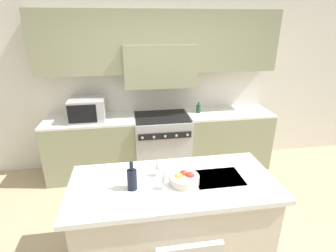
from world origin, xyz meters
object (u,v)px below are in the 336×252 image
object	(u,v)px
wine_bottle	(132,179)
fruit_bowl	(184,179)
range_stove	(162,144)
microwave	(87,109)
wine_glass_near	(165,177)
oil_bottle_on_counter	(198,109)
wine_glass_far	(158,164)

from	to	relation	value
wine_bottle	fruit_bowl	world-z (taller)	wine_bottle
range_stove	microwave	xyz separation A→B (m)	(-1.07, 0.02, 0.62)
range_stove	wine_bottle	size ratio (longest dim) A/B	3.54
microwave	wine_bottle	world-z (taller)	microwave
wine_bottle	fruit_bowl	size ratio (longest dim) A/B	0.98
range_stove	wine_bottle	world-z (taller)	wine_bottle
range_stove	microwave	distance (m)	1.24
wine_bottle	fruit_bowl	bearing A→B (deg)	1.79
wine_glass_near	oil_bottle_on_counter	world-z (taller)	oil_bottle_on_counter
wine_bottle	wine_glass_far	bearing A→B (deg)	34.66
wine_bottle	wine_glass_far	xyz separation A→B (m)	(0.25, 0.17, 0.02)
range_stove	wine_glass_near	distance (m)	1.92
microwave	fruit_bowl	size ratio (longest dim) A/B	1.86
range_stove	wine_glass_near	bearing A→B (deg)	-96.81
oil_bottle_on_counter	microwave	bearing A→B (deg)	-178.39
wine_bottle	wine_glass_near	world-z (taller)	wine_bottle
wine_glass_far	wine_glass_near	bearing A→B (deg)	-82.14
fruit_bowl	oil_bottle_on_counter	size ratio (longest dim) A/B	1.58
microwave	wine_glass_far	distance (m)	1.82
oil_bottle_on_counter	range_stove	bearing A→B (deg)	-173.64
fruit_bowl	oil_bottle_on_counter	world-z (taller)	oil_bottle_on_counter
fruit_bowl	range_stove	bearing A→B (deg)	88.82
wine_glass_near	oil_bottle_on_counter	bearing A→B (deg)	66.99
oil_bottle_on_counter	wine_bottle	bearing A→B (deg)	-120.33
wine_bottle	oil_bottle_on_counter	distance (m)	2.14
range_stove	wine_glass_near	xyz separation A→B (m)	(-0.22, -1.82, 0.57)
wine_bottle	fruit_bowl	xyz separation A→B (m)	(0.46, 0.01, -0.05)
microwave	fruit_bowl	xyz separation A→B (m)	(1.04, -1.78, -0.13)
fruit_bowl	wine_glass_far	bearing A→B (deg)	143.52
range_stove	oil_bottle_on_counter	size ratio (longest dim) A/B	5.48
microwave	wine_glass_far	bearing A→B (deg)	-63.14
microwave	fruit_bowl	bearing A→B (deg)	-59.86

